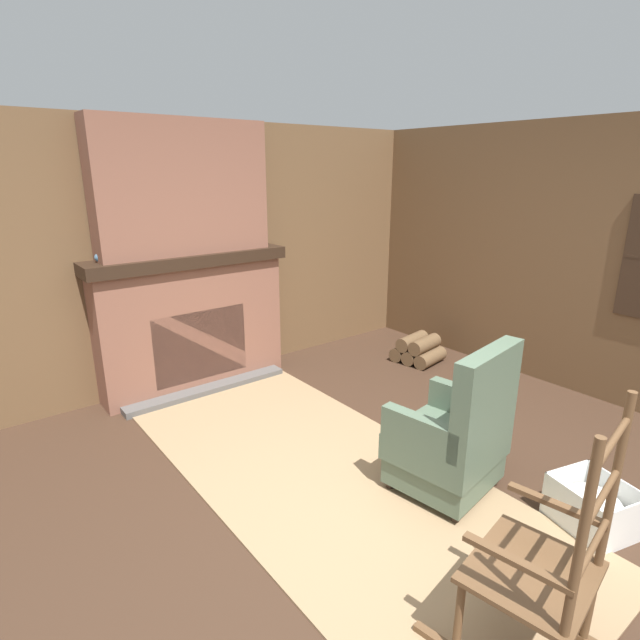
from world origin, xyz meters
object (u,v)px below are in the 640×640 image
armchair (453,440)px  storage_case (232,241)px  laundry_basket (593,505)px  decorative_plate_on_mantel (193,236)px  firewood_stack (418,350)px  oil_lamp_vase (100,253)px  rocking_chair (541,578)px

armchair → storage_case: 2.83m
armchair → laundry_basket: bearing=-161.3°
armchair → decorative_plate_on_mantel: 2.92m
laundry_basket → armchair: bearing=-152.7°
firewood_stack → decorative_plate_on_mantel: bearing=-114.8°
armchair → firewood_stack: bearing=-52.0°
firewood_stack → decorative_plate_on_mantel: 2.68m
firewood_stack → decorative_plate_on_mantel: decorative_plate_on_mantel is taller
armchair → firewood_stack: (-1.69, 1.60, -0.24)m
laundry_basket → decorative_plate_on_mantel: decorative_plate_on_mantel is taller
laundry_basket → oil_lamp_vase: (-3.39, -1.73, 1.25)m
oil_lamp_vase → storage_case: size_ratio=1.03×
firewood_stack → decorative_plate_on_mantel: size_ratio=1.82×
oil_lamp_vase → decorative_plate_on_mantel: 0.84m
firewood_stack → oil_lamp_vase: (-0.96, -2.95, 1.26)m
rocking_chair → decorative_plate_on_mantel: decorative_plate_on_mantel is taller
laundry_basket → storage_case: (-3.39, -0.51, 1.23)m
laundry_basket → oil_lamp_vase: size_ratio=2.25×
firewood_stack → storage_case: bearing=-119.0°
armchair → decorative_plate_on_mantel: size_ratio=3.51×
rocking_chair → storage_case: size_ratio=5.71×
armchair → decorative_plate_on_mantel: (-2.67, -0.51, 1.08)m
storage_case → decorative_plate_on_mantel: (-0.02, -0.39, 0.08)m
armchair → rocking_chair: 1.19m
armchair → rocking_chair: rocking_chair is taller
rocking_chair → firewood_stack: size_ratio=2.31×
oil_lamp_vase → decorative_plate_on_mantel: bearing=91.4°
decorative_plate_on_mantel → rocking_chair: bearing=-2.7°
rocking_chair → decorative_plate_on_mantel: bearing=-12.7°
armchair → laundry_basket: 0.87m
storage_case → decorative_plate_on_mantel: decorative_plate_on_mantel is taller
firewood_stack → oil_lamp_vase: oil_lamp_vase is taller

